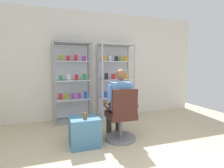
% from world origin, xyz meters
% --- Properties ---
extents(back_wall, '(6.00, 0.10, 2.70)m').
position_xyz_m(back_wall, '(0.00, 3.00, 1.35)').
color(back_wall, silver).
rests_on(back_wall, ground).
extents(display_cabinet_left, '(0.90, 0.45, 1.90)m').
position_xyz_m(display_cabinet_left, '(-0.55, 2.76, 0.96)').
color(display_cabinet_left, gray).
rests_on(display_cabinet_left, ground).
extents(display_cabinet_right, '(0.90, 0.45, 1.90)m').
position_xyz_m(display_cabinet_right, '(0.55, 2.76, 0.96)').
color(display_cabinet_right, '#B7B7BC').
rests_on(display_cabinet_right, ground).
extents(office_chair, '(0.57, 0.56, 0.96)m').
position_xyz_m(office_chair, '(0.12, 1.25, 0.39)').
color(office_chair, slate).
rests_on(office_chair, ground).
extents(seated_shopkeeper, '(0.49, 0.57, 1.29)m').
position_xyz_m(seated_shopkeeper, '(0.12, 1.42, 0.71)').
color(seated_shopkeeper, '#3F382D').
rests_on(seated_shopkeeper, ground).
extents(storage_crate, '(0.49, 0.46, 0.49)m').
position_xyz_m(storage_crate, '(-0.55, 1.29, 0.24)').
color(storage_crate, teal).
rests_on(storage_crate, ground).
extents(tea_glass, '(0.06, 0.06, 0.10)m').
position_xyz_m(tea_glass, '(-0.55, 1.21, 0.54)').
color(tea_glass, brown).
rests_on(tea_glass, storage_crate).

